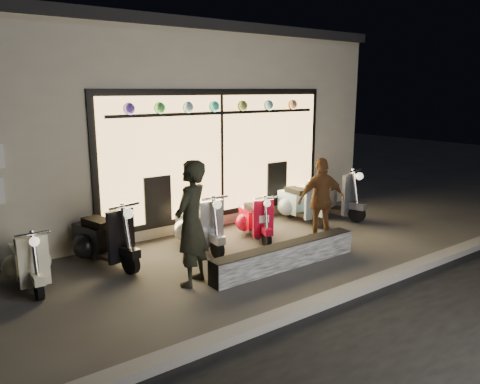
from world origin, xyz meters
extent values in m
plane|color=#383533|center=(0.00, 0.00, 0.00)|extent=(40.00, 40.00, 0.00)
cube|color=slate|center=(0.00, -2.00, 0.06)|extent=(40.00, 0.25, 0.12)
cube|color=beige|center=(0.00, 5.00, 2.00)|extent=(10.00, 6.00, 4.00)
cube|color=black|center=(0.00, 5.00, 4.10)|extent=(10.20, 6.20, 0.20)
cube|color=black|center=(0.80, 1.98, 1.55)|extent=(5.45, 0.06, 2.65)
cube|color=#FFBF6B|center=(0.80, 1.94, 1.55)|extent=(5.20, 0.04, 2.40)
cube|color=black|center=(0.80, 1.90, 2.40)|extent=(4.90, 0.06, 0.06)
cube|color=black|center=(0.31, -0.65, 0.20)|extent=(2.84, 0.28, 0.40)
cylinder|color=black|center=(-0.35, 0.38, 0.17)|extent=(0.12, 0.35, 0.34)
cylinder|color=black|center=(-0.28, 1.38, 0.17)|extent=(0.14, 0.35, 0.34)
cube|color=#B1B1B6|center=(-0.34, 0.59, 0.56)|extent=(0.47, 0.10, 0.82)
cube|color=#B1B1B6|center=(-0.29, 1.28, 0.38)|extent=(0.47, 0.73, 0.46)
cube|color=black|center=(-0.30, 1.18, 0.66)|extent=(0.32, 0.58, 0.12)
sphere|color=#FFF2CC|center=(-0.35, 0.37, 0.95)|extent=(0.16, 0.16, 0.15)
cylinder|color=black|center=(0.73, 0.34, 0.15)|extent=(0.17, 0.31, 0.30)
cylinder|color=black|center=(0.99, 1.18, 0.15)|extent=(0.19, 0.31, 0.30)
cube|color=red|center=(0.78, 0.52, 0.49)|extent=(0.40, 0.18, 0.72)
cube|color=red|center=(0.96, 1.09, 0.33)|extent=(0.53, 0.69, 0.40)
cube|color=black|center=(0.94, 1.01, 0.58)|extent=(0.38, 0.54, 0.10)
sphere|color=#FFF2CC|center=(0.73, 0.33, 0.83)|extent=(0.16, 0.16, 0.13)
cylinder|color=black|center=(-1.85, 0.59, 0.18)|extent=(0.19, 0.37, 0.36)
cylinder|color=black|center=(-2.10, 1.60, 0.18)|extent=(0.21, 0.38, 0.36)
cube|color=black|center=(-1.90, 0.80, 0.59)|extent=(0.48, 0.19, 0.86)
cube|color=black|center=(-2.08, 1.50, 0.40)|extent=(0.60, 0.82, 0.48)
cube|color=black|center=(-2.05, 1.40, 0.69)|extent=(0.42, 0.64, 0.13)
sphere|color=#FFF2CC|center=(-1.85, 0.58, 0.99)|extent=(0.19, 0.19, 0.16)
cylinder|color=black|center=(-3.26, 0.46, 0.15)|extent=(0.10, 0.31, 0.30)
cylinder|color=black|center=(-3.24, 1.35, 0.15)|extent=(0.12, 0.31, 0.30)
cube|color=#EFECC3|center=(-3.26, 0.65, 0.50)|extent=(0.41, 0.07, 0.73)
cube|color=#EFECC3|center=(-3.24, 1.27, 0.34)|extent=(0.39, 0.64, 0.41)
cube|color=black|center=(-3.24, 1.18, 0.59)|extent=(0.26, 0.51, 0.11)
sphere|color=#FFF2CC|center=(-3.26, 0.45, 0.85)|extent=(0.14, 0.14, 0.13)
cylinder|color=black|center=(2.38, 0.61, 0.17)|extent=(0.13, 0.34, 0.34)
cylinder|color=black|center=(2.47, 1.60, 0.17)|extent=(0.15, 0.35, 0.34)
cube|color=#83A4B9|center=(2.40, 0.81, 0.56)|extent=(0.46, 0.11, 0.81)
cube|color=#83A4B9|center=(2.46, 1.50, 0.38)|extent=(0.48, 0.73, 0.46)
cube|color=black|center=(2.45, 1.40, 0.66)|extent=(0.32, 0.58, 0.12)
sphere|color=#FFF2CC|center=(2.38, 0.60, 0.94)|extent=(0.16, 0.16, 0.15)
cylinder|color=black|center=(3.36, 0.43, 0.19)|extent=(0.21, 0.39, 0.37)
cylinder|color=black|center=(3.05, 1.47, 0.19)|extent=(0.23, 0.39, 0.37)
cube|color=#57595F|center=(3.29, 0.65, 0.61)|extent=(0.50, 0.22, 0.89)
cube|color=#57595F|center=(3.08, 1.37, 0.41)|extent=(0.66, 0.86, 0.50)
cube|color=black|center=(3.11, 1.26, 0.72)|extent=(0.47, 0.67, 0.13)
sphere|color=#FFF2CC|center=(3.36, 0.42, 1.03)|extent=(0.20, 0.20, 0.16)
imported|color=black|center=(-1.25, -0.31, 0.94)|extent=(0.82, 0.75, 1.88)
imported|color=brown|center=(1.80, 0.02, 0.81)|extent=(1.02, 0.69, 1.61)
camera|label=1|loc=(-4.57, -6.07, 2.87)|focal=35.00mm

